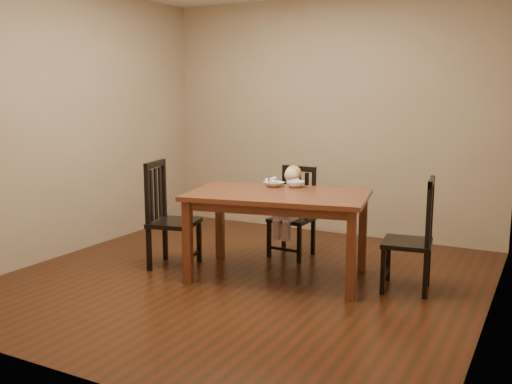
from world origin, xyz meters
The scene contains 9 objects.
room centered at (0.00, 0.00, 1.35)m, with size 4.01×4.01×2.71m.
dining_table centered at (0.24, 0.19, 0.68)m, with size 1.69×1.20×0.77m.
chair_child centered at (0.06, 0.91, 0.43)m, with size 0.40×0.39×0.90m.
chair_left centered at (-0.82, 0.01, 0.48)m, with size 0.50×0.52×1.00m.
chair_right centered at (1.37, 0.41, 0.45)m, with size 0.44×0.46×0.95m.
toddler centered at (0.06, 0.87, 0.56)m, with size 0.28×0.35×0.49m, color silver, non-canonical shape.
bowl_peas centered at (0.06, 0.47, 0.79)m, with size 0.18×0.18×0.04m, color silver.
bowl_veg centered at (0.25, 0.53, 0.80)m, with size 0.17×0.17×0.05m, color silver.
fork centered at (0.02, 0.44, 0.81)m, with size 0.08×0.12×0.05m.
Camera 1 is at (2.37, -4.23, 1.62)m, focal length 40.00 mm.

